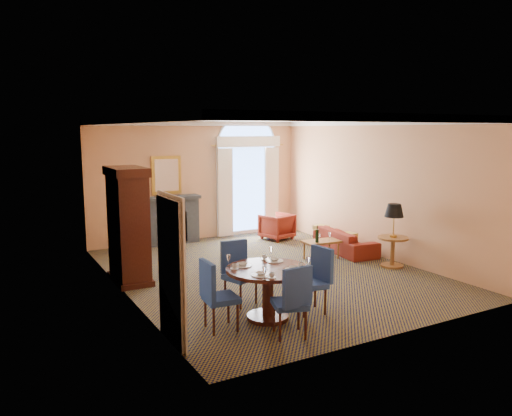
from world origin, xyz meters
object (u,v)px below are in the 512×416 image
sofa (345,241)px  armoire (128,227)px  side_table (393,227)px  armchair (277,226)px  coffee_table (321,241)px  dining_table (268,282)px

sofa → armoire: bearing=94.9°
armoire → side_table: size_ratio=1.66×
armchair → coffee_table: coffee_table is taller
armoire → armchair: (4.56, 1.88, -0.74)m
coffee_table → side_table: size_ratio=0.65×
side_table → dining_table: bearing=-161.5°
side_table → armoire: bearing=162.0°
dining_table → side_table: 4.17m
armoire → sofa: 5.34m
armoire → armchair: 4.99m
coffee_table → dining_table: bearing=-134.1°
armoire → armchair: armoire is taller
armoire → side_table: (5.32, -1.73, -0.22)m
armoire → side_table: bearing=-18.0°
side_table → coffee_table: bearing=127.3°
sofa → armchair: (-0.71, 2.06, 0.07)m
armoire → side_table: 5.60m
dining_table → armchair: bearing=57.2°
coffee_table → side_table: 1.68m
armchair → side_table: size_ratio=0.57×
dining_table → sofa: dining_table is taller
armchair → coffee_table: (-0.22, -2.33, 0.06)m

